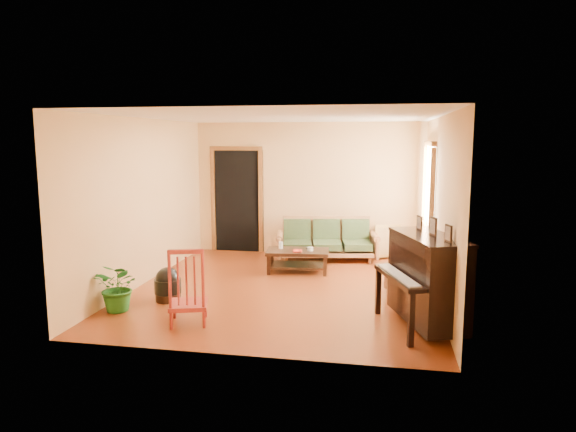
% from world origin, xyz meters
% --- Properties ---
extents(floor, '(5.00, 5.00, 0.00)m').
position_xyz_m(floor, '(0.00, 0.00, 0.00)').
color(floor, '#5A210B').
rests_on(floor, ground).
extents(doorway, '(1.08, 0.16, 2.05)m').
position_xyz_m(doorway, '(-1.45, 2.48, 1.02)').
color(doorway, black).
rests_on(doorway, floor).
extents(window, '(0.12, 1.36, 1.46)m').
position_xyz_m(window, '(2.21, 1.30, 1.50)').
color(window, white).
rests_on(window, right_wall).
extents(sofa, '(1.97, 1.09, 0.80)m').
position_xyz_m(sofa, '(0.45, 1.98, 0.40)').
color(sofa, brown).
rests_on(sofa, floor).
extents(coffee_table, '(1.11, 0.68, 0.39)m').
position_xyz_m(coffee_table, '(0.04, 1.02, 0.19)').
color(coffee_table, black).
rests_on(coffee_table, floor).
extents(armchair, '(0.92, 0.94, 0.74)m').
position_xyz_m(armchair, '(1.90, 0.21, 0.37)').
color(armchair, brown).
rests_on(armchair, floor).
extents(piano, '(1.14, 1.47, 1.14)m').
position_xyz_m(piano, '(2.01, -1.28, 0.57)').
color(piano, black).
rests_on(piano, floor).
extents(footstool, '(0.44, 0.44, 0.36)m').
position_xyz_m(footstool, '(-1.51, -0.87, 0.18)').
color(footstool, black).
rests_on(footstool, floor).
extents(red_chair, '(0.58, 0.61, 0.98)m').
position_xyz_m(red_chair, '(-0.89, -1.68, 0.49)').
color(red_chair, maroon).
rests_on(red_chair, floor).
extents(leaning_frame, '(0.51, 0.25, 0.67)m').
position_xyz_m(leaning_frame, '(1.58, 2.37, 0.33)').
color(leaning_frame, '#BA8B3E').
rests_on(leaning_frame, floor).
extents(ceramic_crock, '(0.21, 0.21, 0.25)m').
position_xyz_m(ceramic_crock, '(2.07, 2.25, 0.13)').
color(ceramic_crock, '#315195').
rests_on(ceramic_crock, floor).
extents(potted_plant, '(0.69, 0.62, 0.67)m').
position_xyz_m(potted_plant, '(-1.96, -1.42, 0.33)').
color(potted_plant, '#1D5D1A').
rests_on(potted_plant, floor).
extents(book, '(0.19, 0.23, 0.02)m').
position_xyz_m(book, '(-0.02, 0.89, 0.40)').
color(book, '#A82316').
rests_on(book, coffee_table).
extents(candle, '(0.07, 0.07, 0.12)m').
position_xyz_m(candle, '(-0.26, 1.08, 0.45)').
color(candle, white).
rests_on(candle, coffee_table).
extents(glass_jar, '(0.13, 0.13, 0.07)m').
position_xyz_m(glass_jar, '(0.26, 1.00, 0.42)').
color(glass_jar, white).
rests_on(glass_jar, coffee_table).
extents(remote, '(0.14, 0.06, 0.01)m').
position_xyz_m(remote, '(0.23, 1.16, 0.39)').
color(remote, black).
rests_on(remote, coffee_table).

